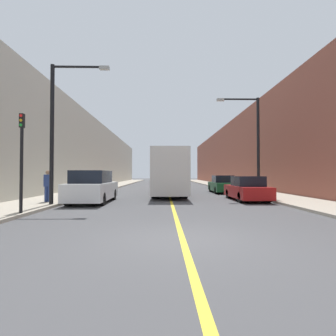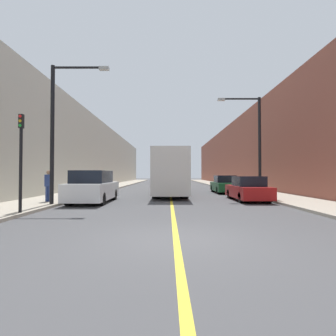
{
  "view_description": "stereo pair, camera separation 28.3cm",
  "coord_description": "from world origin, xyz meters",
  "px_view_note": "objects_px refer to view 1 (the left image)",
  "views": [
    {
      "loc": [
        -0.49,
        -6.57,
        1.63
      ],
      "look_at": [
        -0.15,
        10.95,
        2.05
      ],
      "focal_mm": 28.0,
      "sensor_mm": 36.0,
      "label": 1
    },
    {
      "loc": [
        -0.2,
        -6.57,
        1.63
      ],
      "look_at": [
        -0.15,
        10.95,
        2.05
      ],
      "focal_mm": 28.0,
      "sensor_mm": 36.0,
      "label": 2
    }
  ],
  "objects_px": {
    "parked_suv_left": "(93,188)",
    "street_lamp_right": "(254,139)",
    "car_right_near": "(247,190)",
    "car_right_mid": "(222,185)",
    "traffic_light": "(21,158)",
    "pedestrian": "(48,185)",
    "bus": "(168,172)",
    "street_lamp_left": "(58,123)"
  },
  "relations": [
    {
      "from": "parked_suv_left",
      "to": "street_lamp_right",
      "type": "distance_m",
      "value": 11.18
    },
    {
      "from": "car_right_near",
      "to": "car_right_mid",
      "type": "relative_size",
      "value": 1.07
    },
    {
      "from": "traffic_light",
      "to": "pedestrian",
      "type": "xyz_separation_m",
      "value": [
        -0.79,
        4.16,
        -1.22
      ]
    },
    {
      "from": "parked_suv_left",
      "to": "street_lamp_right",
      "type": "height_order",
      "value": "street_lamp_right"
    },
    {
      "from": "car_right_near",
      "to": "pedestrian",
      "type": "distance_m",
      "value": 11.66
    },
    {
      "from": "bus",
      "to": "street_lamp_right",
      "type": "relative_size",
      "value": 1.65
    },
    {
      "from": "car_right_mid",
      "to": "traffic_light",
      "type": "height_order",
      "value": "traffic_light"
    },
    {
      "from": "parked_suv_left",
      "to": "street_lamp_left",
      "type": "relative_size",
      "value": 0.7
    },
    {
      "from": "street_lamp_left",
      "to": "traffic_light",
      "type": "distance_m",
      "value": 3.59
    },
    {
      "from": "car_right_mid",
      "to": "bus",
      "type": "bearing_deg",
      "value": -161.68
    },
    {
      "from": "car_right_near",
      "to": "pedestrian",
      "type": "relative_size",
      "value": 2.61
    },
    {
      "from": "street_lamp_left",
      "to": "car_right_mid",
      "type": "bearing_deg",
      "value": 42.38
    },
    {
      "from": "car_right_mid",
      "to": "pedestrian",
      "type": "height_order",
      "value": "pedestrian"
    },
    {
      "from": "bus",
      "to": "traffic_light",
      "type": "distance_m",
      "value": 12.51
    },
    {
      "from": "parked_suv_left",
      "to": "pedestrian",
      "type": "relative_size",
      "value": 2.86
    },
    {
      "from": "street_lamp_left",
      "to": "pedestrian",
      "type": "xyz_separation_m",
      "value": [
        -0.98,
        1.17,
        -3.21
      ]
    },
    {
      "from": "parked_suv_left",
      "to": "traffic_light",
      "type": "bearing_deg",
      "value": -106.59
    },
    {
      "from": "parked_suv_left",
      "to": "street_lamp_right",
      "type": "xyz_separation_m",
      "value": [
        10.33,
        2.77,
        3.25
      ]
    },
    {
      "from": "parked_suv_left",
      "to": "street_lamp_left",
      "type": "bearing_deg",
      "value": -123.64
    },
    {
      "from": "bus",
      "to": "parked_suv_left",
      "type": "relative_size",
      "value": 2.28
    },
    {
      "from": "pedestrian",
      "to": "car_right_near",
      "type": "bearing_deg",
      "value": 8.84
    },
    {
      "from": "parked_suv_left",
      "to": "street_lamp_right",
      "type": "bearing_deg",
      "value": 14.99
    },
    {
      "from": "car_right_mid",
      "to": "street_lamp_left",
      "type": "relative_size",
      "value": 0.6
    },
    {
      "from": "car_right_mid",
      "to": "street_lamp_left",
      "type": "xyz_separation_m",
      "value": [
        -10.51,
        -9.59,
        3.55
      ]
    },
    {
      "from": "car_right_near",
      "to": "street_lamp_right",
      "type": "xyz_separation_m",
      "value": [
        1.06,
        1.7,
        3.42
      ]
    },
    {
      "from": "bus",
      "to": "parked_suv_left",
      "type": "bearing_deg",
      "value": -126.26
    },
    {
      "from": "bus",
      "to": "street_lamp_left",
      "type": "bearing_deg",
      "value": -125.65
    },
    {
      "from": "street_lamp_right",
      "to": "car_right_mid",
      "type": "bearing_deg",
      "value": 102.39
    },
    {
      "from": "street_lamp_left",
      "to": "street_lamp_right",
      "type": "xyz_separation_m",
      "value": [
        11.59,
        4.66,
        -0.13
      ]
    },
    {
      "from": "parked_suv_left",
      "to": "street_lamp_right",
      "type": "relative_size",
      "value": 0.73
    },
    {
      "from": "bus",
      "to": "street_lamp_right",
      "type": "distance_m",
      "value": 7.13
    },
    {
      "from": "car_right_mid",
      "to": "traffic_light",
      "type": "relative_size",
      "value": 1.09
    },
    {
      "from": "car_right_mid",
      "to": "street_lamp_right",
      "type": "distance_m",
      "value": 6.09
    },
    {
      "from": "car_right_mid",
      "to": "street_lamp_right",
      "type": "relative_size",
      "value": 0.62
    },
    {
      "from": "parked_suv_left",
      "to": "traffic_light",
      "type": "relative_size",
      "value": 1.28
    },
    {
      "from": "street_lamp_left",
      "to": "traffic_light",
      "type": "relative_size",
      "value": 1.83
    },
    {
      "from": "traffic_light",
      "to": "street_lamp_right",
      "type": "bearing_deg",
      "value": 32.97
    },
    {
      "from": "street_lamp_left",
      "to": "pedestrian",
      "type": "bearing_deg",
      "value": 130.0
    },
    {
      "from": "bus",
      "to": "street_lamp_right",
      "type": "xyz_separation_m",
      "value": [
        5.85,
        -3.35,
        2.32
      ]
    },
    {
      "from": "pedestrian",
      "to": "street_lamp_right",
      "type": "bearing_deg",
      "value": 15.5
    },
    {
      "from": "car_right_near",
      "to": "street_lamp_left",
      "type": "bearing_deg",
      "value": -164.29
    },
    {
      "from": "car_right_mid",
      "to": "street_lamp_right",
      "type": "bearing_deg",
      "value": -77.61
    }
  ]
}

